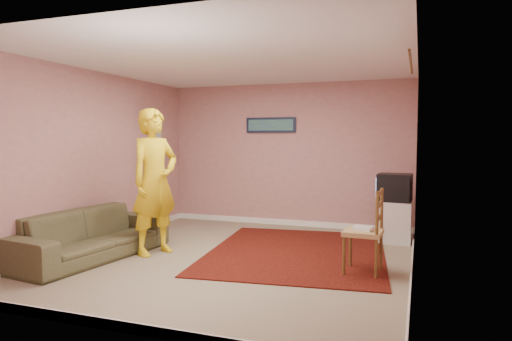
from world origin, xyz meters
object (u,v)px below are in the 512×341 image
(chair_a, at_px, (391,206))
(person, at_px, (155,182))
(tv_cabinet, at_px, (394,222))
(chair_b, at_px, (363,222))
(sofa, at_px, (92,235))
(crt_tv, at_px, (394,187))

(chair_a, distance_m, person, 3.61)
(tv_cabinet, bearing_deg, chair_b, -98.19)
(tv_cabinet, bearing_deg, sofa, -147.74)
(crt_tv, distance_m, chair_a, 0.31)
(chair_a, height_order, chair_b, chair_b)
(crt_tv, relative_size, sofa, 0.24)
(tv_cabinet, xyz_separation_m, chair_a, (-0.06, 0.05, 0.23))
(chair_b, bearing_deg, person, -86.42)
(chair_a, distance_m, chair_b, 1.87)
(sofa, relative_size, person, 1.09)
(chair_a, distance_m, sofa, 4.42)
(chair_b, bearing_deg, crt_tv, 174.84)
(crt_tv, distance_m, person, 3.60)
(tv_cabinet, height_order, crt_tv, crt_tv)
(tv_cabinet, relative_size, crt_tv, 1.21)
(person, bearing_deg, crt_tv, -38.17)
(chair_b, bearing_deg, sofa, -78.14)
(tv_cabinet, height_order, sofa, sofa)
(chair_b, xyz_separation_m, sofa, (-3.49, -0.55, -0.29))
(sofa, bearing_deg, chair_b, -73.95)
(chair_a, bearing_deg, person, -152.86)
(chair_a, xyz_separation_m, sofa, (-3.69, -2.41, -0.23))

